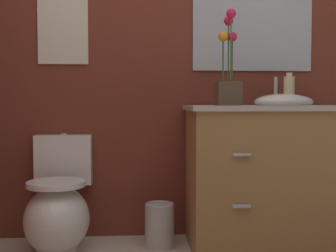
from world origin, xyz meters
TOP-DOWN VIEW (x-y plane):
  - wall_back at (0.20, 1.59)m, footprint 4.55×0.05m
  - toilet at (-0.79, 1.30)m, footprint 0.38×0.59m
  - vanity_cabinet at (0.46, 1.27)m, footprint 0.94×0.56m
  - flower_vase at (0.22, 1.21)m, footprint 0.14×0.14m
  - soap_bottle at (0.64, 1.36)m, footprint 0.07×0.07m
  - trash_bin at (-0.18, 1.31)m, footprint 0.18×0.18m
  - wall_poster at (-0.79, 1.56)m, footprint 0.32×0.01m
  - wall_mirror at (0.45, 1.56)m, footprint 0.80×0.01m

SIDE VIEW (x-z plane):
  - trash_bin at x=-0.18m, z-range 0.00..0.27m
  - toilet at x=-0.79m, z-range -0.10..0.59m
  - vanity_cabinet at x=0.46m, z-range -0.08..0.97m
  - soap_bottle at x=0.64m, z-range 0.86..1.07m
  - flower_vase at x=0.22m, z-range 0.76..1.32m
  - wall_back at x=0.20m, z-range 0.00..2.50m
  - wall_poster at x=-0.79m, z-range 1.14..1.56m
  - wall_mirror at x=0.45m, z-range 1.10..1.80m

